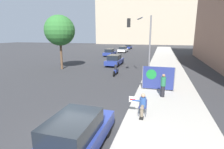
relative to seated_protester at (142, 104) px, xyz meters
The scene contains 15 objects.
ground_plane 3.64m from the seated_protester, 132.79° to the right, with size 160.00×160.00×0.00m, color #303033.
sidewalk_curb 12.49m from the seated_protester, 83.77° to the left, with size 4.40×90.00×0.13m, color #A8A399.
building_backdrop_far 80.03m from the seated_protester, 93.24° to the left, with size 52.00×12.00×36.41m.
seated_protester is the anchor object (origin of this frame).
jogger_on_sidewalk 3.49m from the seated_protester, 72.78° to the left, with size 0.34×0.34×1.61m.
pedestrian_behind 5.43m from the seated_protester, 71.84° to the left, with size 0.34×0.34×1.63m.
protest_banner 4.78m from the seated_protester, 82.30° to the left, with size 2.41×0.06×1.84m.
traffic_light_pole 10.11m from the seated_protester, 97.05° to the left, with size 2.37×2.13×6.06m.
parked_car_curbside 4.11m from the seated_protester, 119.46° to the right, with size 1.75×4.38×1.51m.
car_on_road_nearest 16.43m from the seated_protester, 110.23° to the left, with size 1.80×4.51×1.54m.
car_on_road_midblock 28.05m from the seated_protester, 110.20° to the left, with size 1.74×4.40×1.47m.
car_on_road_distant 35.82m from the seated_protester, 104.06° to the left, with size 1.88×4.42×1.45m.
car_on_road_far_lane 46.49m from the seated_protester, 101.65° to the left, with size 1.74×4.50×1.36m.
motorcycle_on_road 10.16m from the seated_protester, 112.65° to the left, with size 0.28×2.06×1.21m.
street_tree_near_curb 16.36m from the seated_protester, 136.52° to the left, with size 3.73×3.73×6.72m.
Camera 1 is at (3.24, -6.05, 4.32)m, focal length 28.00 mm.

